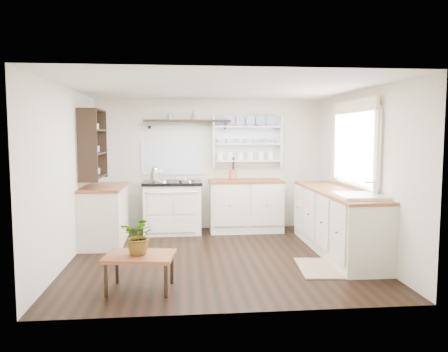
{
  "coord_description": "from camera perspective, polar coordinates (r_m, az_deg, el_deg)",
  "views": [
    {
      "loc": [
        -0.5,
        -5.87,
        1.69
      ],
      "look_at": [
        0.09,
        0.25,
        1.1
      ],
      "focal_mm": 35.0,
      "sensor_mm": 36.0,
      "label": 1
    }
  ],
  "objects": [
    {
      "name": "wall_right",
      "position": [
        6.4,
        17.5,
        0.39
      ],
      "size": [
        0.02,
        3.8,
        2.3
      ],
      "primitive_type": "cube",
      "color": "beige",
      "rests_on": "ground"
    },
    {
      "name": "wall_left",
      "position": [
        6.08,
        -19.78,
        0.06
      ],
      "size": [
        0.02,
        3.8,
        2.3
      ],
      "primitive_type": "cube",
      "color": "beige",
      "rests_on": "ground"
    },
    {
      "name": "floor",
      "position": [
        6.13,
        -0.63,
        -10.53
      ],
      "size": [
        4.0,
        3.8,
        0.01
      ],
      "primitive_type": "cube",
      "color": "black",
      "rests_on": "ground"
    },
    {
      "name": "plate_rack",
      "position": [
        7.82,
        2.95,
        4.5
      ],
      "size": [
        1.2,
        0.22,
        0.9
      ],
      "color": "white",
      "rests_on": "wall_back"
    },
    {
      "name": "kettle",
      "position": [
        7.36,
        -8.97,
        0.35
      ],
      "size": [
        0.18,
        0.18,
        0.22
      ],
      "primitive_type": null,
      "color": "silver",
      "rests_on": "aga_cooker"
    },
    {
      "name": "right_cabinets",
      "position": [
        6.48,
        14.52,
        -5.64
      ],
      "size": [
        0.62,
        2.43,
        0.9
      ],
      "color": "beige",
      "rests_on": "floor"
    },
    {
      "name": "back_cabinets",
      "position": [
        7.65,
        2.83,
        -3.77
      ],
      "size": [
        1.27,
        0.63,
        0.9
      ],
      "color": "beige",
      "rests_on": "floor"
    },
    {
      "name": "ceiling",
      "position": [
        5.92,
        -0.66,
        11.4
      ],
      "size": [
        4.0,
        3.8,
        0.01
      ],
      "primitive_type": "cube",
      "color": "white",
      "rests_on": "wall_back"
    },
    {
      "name": "center_table",
      "position": [
        4.89,
        -10.92,
        -10.55
      ],
      "size": [
        0.79,
        0.61,
        0.4
      ],
      "rotation": [
        0.0,
        0.0,
        -0.13
      ],
      "color": "brown",
      "rests_on": "floor"
    },
    {
      "name": "high_shelf",
      "position": [
        7.65,
        -4.8,
        7.11
      ],
      "size": [
        1.5,
        0.29,
        0.16
      ],
      "color": "black",
      "rests_on": "wall_back"
    },
    {
      "name": "wall_back",
      "position": [
        7.8,
        -1.83,
        1.52
      ],
      "size": [
        4.0,
        0.02,
        2.3
      ],
      "primitive_type": "cube",
      "color": "beige",
      "rests_on": "ground"
    },
    {
      "name": "potted_plant",
      "position": [
        4.82,
        -10.98,
        -7.64
      ],
      "size": [
        0.48,
        0.45,
        0.42
      ],
      "primitive_type": "imported",
      "rotation": [
        0.0,
        0.0,
        -0.43
      ],
      "color": "#3F7233",
      "rests_on": "center_table"
    },
    {
      "name": "left_shelving",
      "position": [
        6.9,
        -16.76,
        4.09
      ],
      "size": [
        0.28,
        0.8,
        1.05
      ],
      "primitive_type": "cube",
      "color": "black",
      "rests_on": "wall_left"
    },
    {
      "name": "window",
      "position": [
        6.5,
        16.67,
        4.15
      ],
      "size": [
        0.08,
        1.55,
        1.22
      ],
      "color": "white",
      "rests_on": "wall_right"
    },
    {
      "name": "utensil_crock",
      "position": [
        7.63,
        1.17,
        0.22
      ],
      "size": [
        0.13,
        0.13,
        0.16
      ],
      "primitive_type": "cylinder",
      "color": "#A86A3D",
      "rests_on": "back_cabinets"
    },
    {
      "name": "aga_cooker",
      "position": [
        7.54,
        -6.72,
        -3.99
      ],
      "size": [
        0.99,
        0.69,
        0.92
      ],
      "color": "white",
      "rests_on": "floor"
    },
    {
      "name": "belfast_sink",
      "position": [
        5.73,
        17.17,
        -3.7
      ],
      "size": [
        0.55,
        0.6,
        0.45
      ],
      "color": "white",
      "rests_on": "right_cabinets"
    },
    {
      "name": "floor_rug",
      "position": [
        5.76,
        12.54,
        -11.65
      ],
      "size": [
        0.62,
        0.9,
        0.02
      ],
      "primitive_type": "cube",
      "rotation": [
        0.0,
        0.0,
        -0.09
      ],
      "color": "#8A6550",
      "rests_on": "floor"
    },
    {
      "name": "left_cabinets",
      "position": [
        6.98,
        -15.38,
        -4.86
      ],
      "size": [
        0.62,
        1.13,
        0.9
      ],
      "color": "beige",
      "rests_on": "floor"
    }
  ]
}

